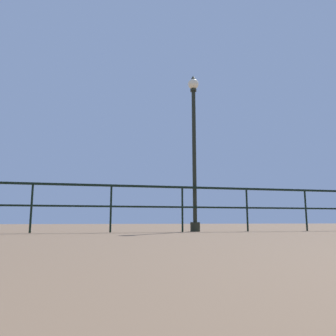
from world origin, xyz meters
name	(u,v)px	position (x,y,z in m)	size (l,w,h in m)	color
pier_railing	(215,199)	(0.00, 8.23, 0.76)	(24.57, 0.05, 1.05)	black
lamppost_center	(194,142)	(-0.46, 8.39, 2.17)	(0.27, 0.27, 3.92)	black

